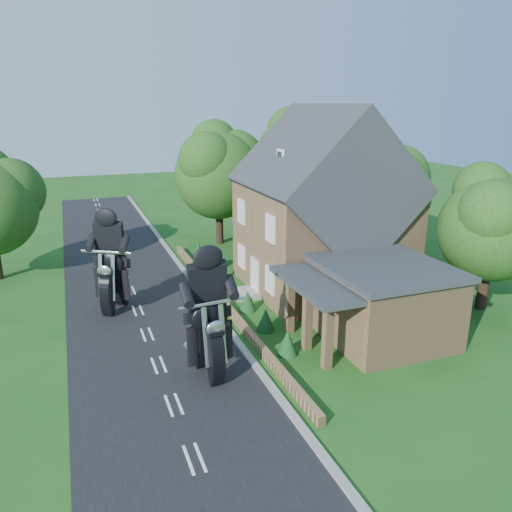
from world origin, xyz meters
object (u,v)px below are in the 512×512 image
object	(u,v)px
garden_wall	(223,303)
annex	(379,300)
house	(322,213)
motorcycle_lead	(209,358)
motorcycle_follow	(115,296)

from	to	relation	value
garden_wall	annex	bearing A→B (deg)	-46.16
house	annex	distance (m)	7.30
garden_wall	house	distance (m)	7.52
annex	motorcycle_lead	bearing A→B (deg)	-174.66
house	motorcycle_lead	distance (m)	12.11
annex	house	bearing A→B (deg)	84.76
house	motorcycle_lead	bearing A→B (deg)	-139.25
garden_wall	motorcycle_lead	bearing A→B (deg)	-111.49
annex	motorcycle_lead	distance (m)	8.24
house	motorcycle_follow	size ratio (longest dim) A/B	5.88
garden_wall	motorcycle_lead	xyz separation A→B (m)	(-2.58, -6.56, 0.60)
garden_wall	house	size ratio (longest dim) A/B	2.15
annex	garden_wall	bearing A→B (deg)	133.84
garden_wall	house	bearing A→B (deg)	9.17
house	motorcycle_follow	distance (m)	12.08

